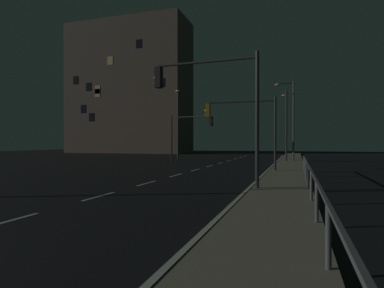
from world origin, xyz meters
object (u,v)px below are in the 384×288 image
traffic_light_near_right (210,93)px  building_distant (129,89)px  traffic_light_far_center (190,128)px  street_lamp_mid_block (291,114)px  street_lamp_median (286,118)px  traffic_light_near_left (242,118)px  street_lamp_across_street (178,119)px

traffic_light_near_right → building_distant: 50.26m
traffic_light_far_center → street_lamp_mid_block: size_ratio=0.60×
traffic_light_near_right → street_lamp_median: (2.52, 20.89, 0.36)m
traffic_light_near_left → traffic_light_near_right: size_ratio=0.89×
traffic_light_far_center → street_lamp_median: 9.89m
street_lamp_mid_block → street_lamp_median: 0.65m
street_lamp_median → building_distant: (-29.59, 20.66, 7.81)m
street_lamp_across_street → building_distant: (-17.77, 20.67, 7.62)m
traffic_light_near_left → street_lamp_across_street: 15.37m
traffic_light_near_left → street_lamp_mid_block: 12.81m
traffic_light_near_left → traffic_light_far_center: traffic_light_near_left is taller
building_distant → street_lamp_median: bearing=-34.9°
traffic_light_near_left → street_lamp_mid_block: (3.01, 12.39, 1.27)m
traffic_light_near_right → street_lamp_median: bearing=83.1°
street_lamp_median → street_lamp_across_street: (-11.82, -0.01, 0.18)m
building_distant → street_lamp_mid_block: bearing=-34.3°
traffic_light_near_left → building_distant: building_distant is taller
street_lamp_median → traffic_light_near_left: bearing=-101.8°
traffic_light_near_right → street_lamp_median: 21.05m
traffic_light_near_right → street_lamp_mid_block: size_ratio=0.70×
traffic_light_far_center → street_lamp_across_street: size_ratio=0.62×
traffic_light_near_left → traffic_light_far_center: (-6.82, 9.25, -0.18)m
traffic_light_near_left → street_lamp_median: street_lamp_median is taller
traffic_light_far_center → street_lamp_across_street: bearing=129.5°
building_distant → traffic_light_far_center: bearing=-49.5°
street_lamp_across_street → building_distant: bearing=130.7°
traffic_light_far_center → traffic_light_near_left: bearing=-53.6°
traffic_light_far_center → traffic_light_near_right: bearing=-69.1°
traffic_light_far_center → street_lamp_median: (9.37, 2.98, 1.02)m
traffic_light_near_right → street_lamp_across_street: bearing=114.0°
traffic_light_near_right → street_lamp_across_street: size_ratio=0.71×
street_lamp_mid_block → traffic_light_near_left: bearing=-103.7°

